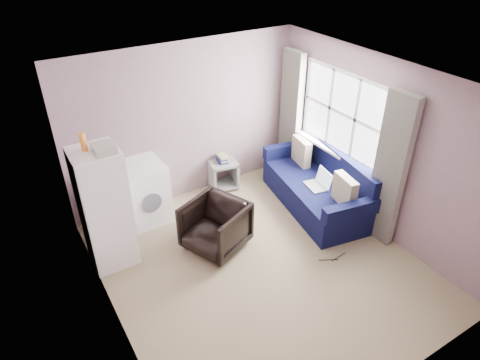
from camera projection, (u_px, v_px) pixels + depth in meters
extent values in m
cube|color=#92805F|center=(260.00, 265.00, 5.73)|extent=(3.80, 4.20, 0.02)
cube|color=silver|center=(266.00, 83.00, 4.39)|extent=(3.80, 4.20, 0.02)
cube|color=gray|center=(186.00, 123.00, 6.59)|extent=(3.80, 0.02, 2.50)
cube|color=gray|center=(406.00, 304.00, 3.54)|extent=(3.80, 0.02, 2.50)
cube|color=gray|center=(103.00, 241.00, 4.21)|extent=(0.02, 4.20, 2.50)
cube|color=gray|center=(377.00, 147.00, 5.91)|extent=(0.02, 4.20, 2.50)
cube|color=white|center=(343.00, 113.00, 6.27)|extent=(0.01, 1.60, 1.20)
imported|color=black|center=(215.00, 224.00, 5.83)|extent=(0.95, 0.97, 0.78)
cube|color=white|center=(105.00, 209.00, 5.40)|extent=(0.57, 0.57, 1.66)
cube|color=slate|center=(129.00, 215.00, 5.63)|extent=(0.01, 0.53, 0.02)
cube|color=slate|center=(119.00, 177.00, 5.54)|extent=(0.02, 0.03, 0.47)
cube|color=white|center=(124.00, 181.00, 5.33)|extent=(0.01, 0.40, 0.57)
cylinder|color=orange|center=(83.00, 142.00, 4.90)|extent=(0.08, 0.08, 0.23)
cube|color=#B7B8AD|center=(104.00, 148.00, 4.91)|extent=(0.25, 0.29, 0.09)
cube|color=white|center=(142.00, 192.00, 6.35)|extent=(0.69, 0.69, 0.94)
cube|color=slate|center=(139.00, 168.00, 6.11)|extent=(0.64, 0.62, 0.06)
cylinder|color=slate|center=(152.00, 203.00, 6.11)|extent=(0.31, 0.04, 0.31)
cube|color=gray|center=(222.00, 163.00, 7.11)|extent=(0.52, 0.52, 0.04)
cube|color=gray|center=(223.00, 183.00, 7.33)|extent=(0.52, 0.52, 0.04)
cube|color=gray|center=(211.00, 176.00, 7.16)|extent=(0.12, 0.45, 0.50)
cube|color=gray|center=(234.00, 172.00, 7.29)|extent=(0.12, 0.45, 0.50)
cube|color=navy|center=(222.00, 161.00, 7.09)|extent=(0.18, 0.24, 0.03)
cube|color=#959463|center=(223.00, 159.00, 7.08)|extent=(0.17, 0.23, 0.03)
cube|color=navy|center=(222.00, 158.00, 7.06)|extent=(0.20, 0.25, 0.03)
cube|color=#959463|center=(223.00, 156.00, 7.04)|extent=(0.16, 0.23, 0.03)
cube|color=#0B0F36|center=(316.00, 194.00, 6.77)|extent=(1.25, 2.10, 0.44)
cube|color=#0B0F36|center=(339.00, 164.00, 6.64)|extent=(0.53, 1.97, 0.48)
cube|color=#0B0F36|center=(353.00, 210.00, 5.85)|extent=(0.94, 0.31, 0.22)
cube|color=#0B0F36|center=(289.00, 149.00, 7.35)|extent=(0.94, 0.31, 0.22)
cube|color=tan|center=(345.00, 191.00, 6.06)|extent=(0.20, 0.45, 0.44)
cube|color=tan|center=(301.00, 151.00, 7.06)|extent=(0.20, 0.45, 0.44)
cube|color=gray|center=(316.00, 186.00, 6.54)|extent=(0.31, 0.40, 0.02)
cube|color=silver|center=(324.00, 178.00, 6.51)|extent=(0.13, 0.37, 0.24)
cube|color=white|center=(335.00, 152.00, 6.58)|extent=(0.14, 1.70, 0.04)
cube|color=white|center=(337.00, 150.00, 6.58)|extent=(0.02, 1.68, 0.05)
cube|color=white|center=(342.00, 114.00, 6.26)|extent=(0.02, 1.68, 0.05)
cube|color=white|center=(348.00, 74.00, 5.94)|extent=(0.02, 1.68, 0.05)
cube|color=white|center=(384.00, 134.00, 5.69)|extent=(0.02, 0.05, 1.20)
cube|color=white|center=(355.00, 120.00, 6.07)|extent=(0.02, 0.05, 1.20)
cube|color=white|center=(330.00, 108.00, 6.46)|extent=(0.02, 0.05, 1.20)
cube|color=white|center=(307.00, 97.00, 6.84)|extent=(0.02, 0.05, 1.20)
cube|color=beige|center=(390.00, 171.00, 5.66)|extent=(0.12, 0.46, 2.18)
cube|color=beige|center=(291.00, 115.00, 7.22)|extent=(0.12, 0.46, 2.18)
cylinder|color=black|center=(339.00, 257.00, 5.84)|extent=(0.27, 0.04, 0.01)
cylinder|color=black|center=(328.00, 260.00, 5.79)|extent=(0.24, 0.14, 0.01)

